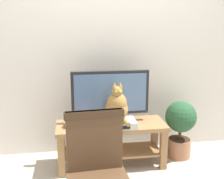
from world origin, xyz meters
name	(u,v)px	position (x,y,z in m)	size (l,w,h in m)	color
back_wall	(110,35)	(0.00, 0.96, 1.40)	(7.00, 0.12, 2.80)	silver
tv_stand	(111,136)	(-0.05, 0.48, 0.34)	(1.18, 0.44, 0.48)	olive
tv	(110,95)	(-0.05, 0.55, 0.78)	(0.84, 0.20, 0.57)	black
media_box	(116,123)	(-0.01, 0.38, 0.52)	(0.41, 0.26, 0.07)	#BCBCC1
cat	(117,107)	(-0.01, 0.37, 0.71)	(0.24, 0.35, 0.42)	olive
wooden_chair	(97,168)	(-0.31, -0.54, 0.54)	(0.47, 0.47, 0.94)	#513823
book_stack	(75,122)	(-0.44, 0.47, 0.53)	(0.23, 0.18, 0.09)	#B2332D
potted_plant	(180,125)	(0.77, 0.55, 0.39)	(0.36, 0.36, 0.68)	#9E6B4C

